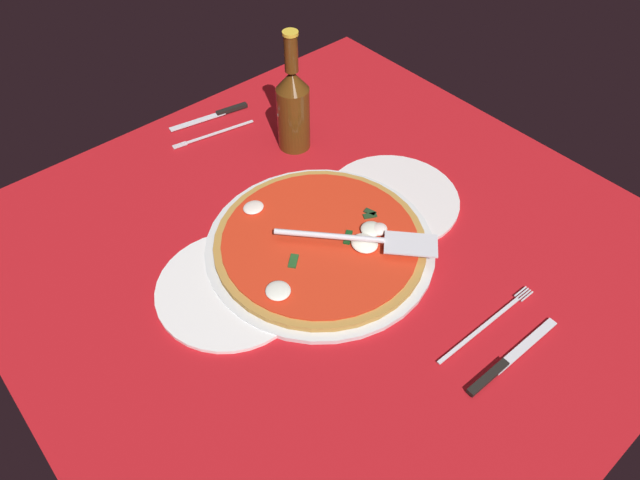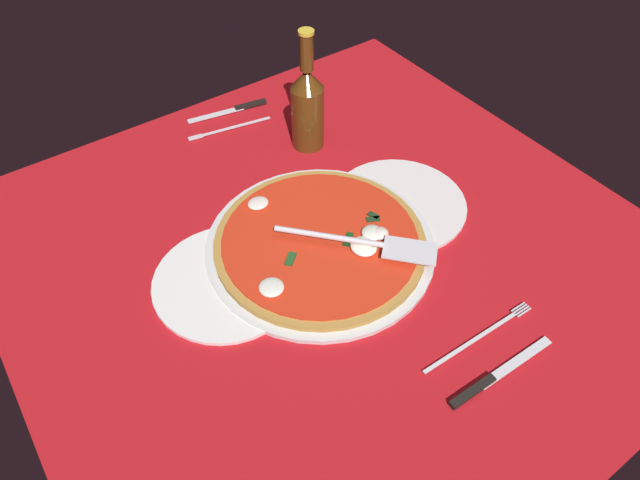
{
  "view_description": "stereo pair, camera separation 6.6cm",
  "coord_description": "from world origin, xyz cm",
  "px_view_note": "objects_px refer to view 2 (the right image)",
  "views": [
    {
      "loc": [
        45.8,
        50.33,
        75.33
      ],
      "look_at": [
        1.35,
        -1.02,
        2.29
      ],
      "focal_mm": 32.55,
      "sensor_mm": 36.0,
      "label": 1
    },
    {
      "loc": [
        40.63,
        54.38,
        75.33
      ],
      "look_at": [
        1.35,
        -1.02,
        2.29
      ],
      "focal_mm": 32.55,
      "sensor_mm": 36.0,
      "label": 2
    }
  ],
  "objects_px": {
    "beer_bottle": "(307,106)",
    "dinner_plate_left": "(399,204)",
    "place_setting_far": "(485,360)",
    "pizza": "(321,241)",
    "dinner_plate_right": "(228,281)",
    "pizza_server": "(362,242)",
    "place_setting_near": "(233,120)"
  },
  "relations": [
    {
      "from": "beer_bottle",
      "to": "dinner_plate_left",
      "type": "bearing_deg",
      "value": 97.53
    },
    {
      "from": "place_setting_far",
      "to": "pizza",
      "type": "bearing_deg",
      "value": 103.59
    },
    {
      "from": "dinner_plate_right",
      "to": "place_setting_far",
      "type": "distance_m",
      "value": 0.42
    },
    {
      "from": "pizza",
      "to": "pizza_server",
      "type": "distance_m",
      "value": 0.08
    },
    {
      "from": "pizza_server",
      "to": "place_setting_near",
      "type": "height_order",
      "value": "pizza_server"
    },
    {
      "from": "place_setting_far",
      "to": "beer_bottle",
      "type": "height_order",
      "value": "beer_bottle"
    },
    {
      "from": "beer_bottle",
      "to": "dinner_plate_right",
      "type": "bearing_deg",
      "value": 35.58
    },
    {
      "from": "place_setting_far",
      "to": "beer_bottle",
      "type": "distance_m",
      "value": 0.59
    },
    {
      "from": "dinner_plate_left",
      "to": "beer_bottle",
      "type": "bearing_deg",
      "value": -82.47
    },
    {
      "from": "dinner_plate_left",
      "to": "beer_bottle",
      "type": "distance_m",
      "value": 0.27
    },
    {
      "from": "pizza",
      "to": "place_setting_near",
      "type": "xyz_separation_m",
      "value": [
        -0.06,
        -0.42,
        -0.02
      ]
    },
    {
      "from": "dinner_plate_left",
      "to": "pizza",
      "type": "xyz_separation_m",
      "value": [
        0.18,
        0.0,
        0.01
      ]
    },
    {
      "from": "pizza",
      "to": "pizza_server",
      "type": "xyz_separation_m",
      "value": [
        -0.04,
        0.06,
        0.02
      ]
    },
    {
      "from": "dinner_plate_left",
      "to": "beer_bottle",
      "type": "height_order",
      "value": "beer_bottle"
    },
    {
      "from": "dinner_plate_left",
      "to": "place_setting_far",
      "type": "distance_m",
      "value": 0.35
    },
    {
      "from": "dinner_plate_right",
      "to": "place_setting_far",
      "type": "xyz_separation_m",
      "value": [
        -0.24,
        0.35,
        -0.0
      ]
    },
    {
      "from": "place_setting_near",
      "to": "pizza_server",
      "type": "bearing_deg",
      "value": 98.33
    },
    {
      "from": "dinner_plate_right",
      "to": "place_setting_near",
      "type": "relative_size",
      "value": 1.17
    },
    {
      "from": "dinner_plate_right",
      "to": "dinner_plate_left",
      "type": "bearing_deg",
      "value": 176.29
    },
    {
      "from": "dinner_plate_right",
      "to": "pizza",
      "type": "distance_m",
      "value": 0.17
    },
    {
      "from": "pizza_server",
      "to": "place_setting_far",
      "type": "bearing_deg",
      "value": -37.04
    },
    {
      "from": "dinner_plate_right",
      "to": "pizza_server",
      "type": "xyz_separation_m",
      "value": [
        -0.21,
        0.09,
        0.04
      ]
    },
    {
      "from": "dinner_plate_left",
      "to": "pizza_server",
      "type": "xyz_separation_m",
      "value": [
        0.14,
        0.06,
        0.04
      ]
    },
    {
      "from": "pizza_server",
      "to": "beer_bottle",
      "type": "bearing_deg",
      "value": 118.95
    },
    {
      "from": "pizza",
      "to": "pizza_server",
      "type": "height_order",
      "value": "pizza_server"
    },
    {
      "from": "place_setting_far",
      "to": "beer_bottle",
      "type": "bearing_deg",
      "value": 83.77
    },
    {
      "from": "dinner_plate_right",
      "to": "beer_bottle",
      "type": "height_order",
      "value": "beer_bottle"
    },
    {
      "from": "beer_bottle",
      "to": "place_setting_far",
      "type": "bearing_deg",
      "value": 82.19
    },
    {
      "from": "dinner_plate_right",
      "to": "place_setting_far",
      "type": "bearing_deg",
      "value": 124.32
    },
    {
      "from": "pizza_server",
      "to": "beer_bottle",
      "type": "xyz_separation_m",
      "value": [
        -0.1,
        -0.31,
        0.05
      ]
    },
    {
      "from": "dinner_plate_left",
      "to": "place_setting_near",
      "type": "distance_m",
      "value": 0.43
    },
    {
      "from": "dinner_plate_left",
      "to": "beer_bottle",
      "type": "relative_size",
      "value": 0.99
    }
  ]
}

